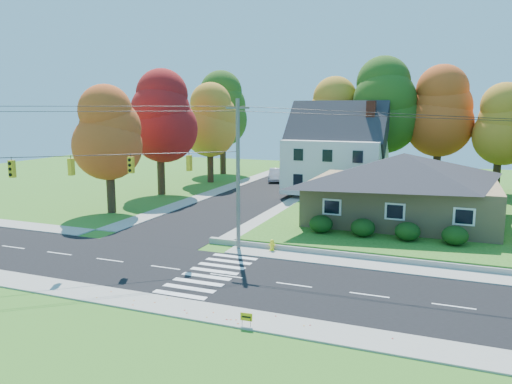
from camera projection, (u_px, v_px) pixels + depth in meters
ground at (226, 276)px, 28.22m from camera, size 120.00×120.00×0.00m
road_main at (226, 276)px, 28.22m from camera, size 90.00×8.00×0.02m
road_cross at (259, 194)px, 54.96m from camera, size 8.00×44.00×0.02m
sidewalk_north at (258, 252)px, 32.80m from camera, size 90.00×2.00×0.08m
sidewalk_south at (182, 308)px, 23.62m from camera, size 90.00×2.00×0.08m
lawn at (467, 216)px, 42.76m from camera, size 30.00×30.00×0.50m
ranch_house at (402, 186)px, 39.47m from camera, size 14.60×10.60×5.40m
colonial_house at (337, 153)px, 53.12m from camera, size 10.40×8.40×9.60m
hedge_row at (385, 229)px, 34.31m from camera, size 10.70×1.70×1.27m
traffic_infrastructure at (233, 183)px, 28.65m from camera, size 38.10×10.66×10.00m
tree_lot_0 at (331, 117)px, 58.74m from camera, size 6.72×6.72×12.51m
tree_lot_1 at (383, 106)px, 55.44m from camera, size 7.84×7.84×14.60m
tree_lot_2 at (440, 112)px, 54.30m from camera, size 7.28×7.28×13.56m
tree_lot_3 at (501, 125)px, 51.44m from camera, size 6.16×6.16×11.47m
tree_west_0 at (108, 133)px, 44.16m from camera, size 6.16×6.16×11.47m
tree_west_1 at (159, 116)px, 53.47m from camera, size 7.28×7.28×13.56m
tree_west_2 at (210, 120)px, 62.40m from camera, size 6.72×6.72×12.51m
tree_west_3 at (222, 110)px, 70.24m from camera, size 7.84×7.84×14.60m
white_car at (276, 175)px, 64.37m from camera, size 2.94×5.16×1.61m
fire_hydrant at (272, 246)px, 33.00m from camera, size 0.47×0.36×0.82m
yard_sign at (246, 317)px, 21.55m from camera, size 0.54×0.08×0.67m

